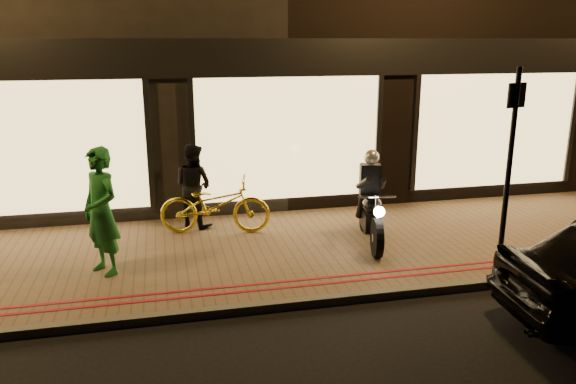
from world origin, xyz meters
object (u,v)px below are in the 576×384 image
Objects in this scene: motorcycle at (371,207)px; person_green at (101,212)px; bicycle_gold at (215,205)px; sign_post at (510,159)px.

person_green is at bearing -163.53° from motorcycle.
person_green is (-1.78, -1.43, 0.43)m from bicycle_gold.
sign_post is at bearing -111.21° from bicycle_gold.
sign_post is at bearing -32.40° from motorcycle.
sign_post is 1.53× the size of bicycle_gold.
sign_post reaches higher than person_green.
bicycle_gold is 1.03× the size of person_green.
bicycle_gold is at bearing 147.71° from sign_post.
person_green is at bearing 169.03° from sign_post.
motorcycle is 0.64× the size of sign_post.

